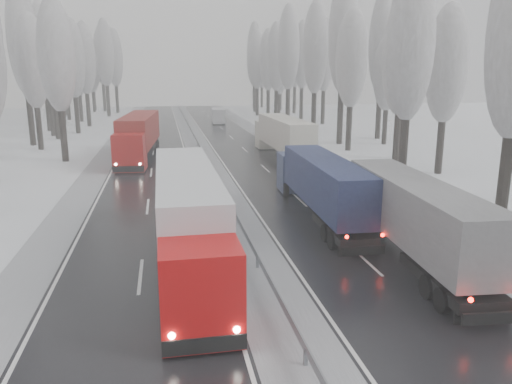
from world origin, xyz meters
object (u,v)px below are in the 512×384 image
object	(u,v)px
truck_grey_tarp	(406,210)
truck_cream_box	(282,134)
truck_blue_box	(320,182)
box_truck_distant	(218,116)
truck_red_red	(139,134)
truck_red_white	(188,212)

from	to	relation	value
truck_grey_tarp	truck_cream_box	size ratio (longest dim) A/B	0.92
truck_blue_box	box_truck_distant	distance (m)	60.55
truck_cream_box	truck_red_red	bearing A→B (deg)	171.95
truck_blue_box	truck_red_white	xyz separation A→B (m)	(-8.42, -6.66, 0.32)
truck_cream_box	box_truck_distant	distance (m)	38.64
truck_cream_box	truck_red_white	world-z (taller)	truck_red_white
truck_blue_box	box_truck_distant	bearing A→B (deg)	91.38
truck_cream_box	box_truck_distant	world-z (taller)	truck_cream_box
truck_red_white	truck_grey_tarp	bearing A→B (deg)	-3.57
truck_grey_tarp	box_truck_distant	world-z (taller)	truck_grey_tarp
truck_blue_box	truck_red_red	world-z (taller)	truck_red_red
truck_blue_box	box_truck_distant	size ratio (longest dim) A/B	2.09
truck_grey_tarp	truck_red_red	size ratio (longest dim) A/B	0.87
truck_blue_box	box_truck_distant	world-z (taller)	truck_blue_box
truck_grey_tarp	truck_red_red	xyz separation A→B (m)	(-13.96, 31.06, 0.35)
box_truck_distant	truck_blue_box	bearing A→B (deg)	-87.03
truck_cream_box	truck_red_red	xyz separation A→B (m)	(-14.76, 1.81, 0.15)
truck_blue_box	truck_cream_box	size ratio (longest dim) A/B	0.89
truck_blue_box	truck_grey_tarp	bearing A→B (deg)	-72.69
truck_cream_box	box_truck_distant	size ratio (longest dim) A/B	2.34
box_truck_distant	truck_red_red	xyz separation A→B (m)	(-12.21, -36.73, 1.30)
truck_grey_tarp	truck_blue_box	bearing A→B (deg)	109.52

